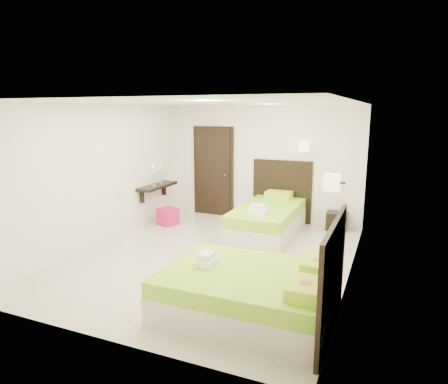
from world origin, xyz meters
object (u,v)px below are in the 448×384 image
at_px(bed_single, 269,218).
at_px(nightstand, 337,221).
at_px(ottoman, 168,217).
at_px(bed_double, 254,291).

bearing_deg(bed_single, nightstand, 33.55).
relative_size(bed_single, ottoman, 6.15).
distance_m(bed_double, nightstand, 4.13).
relative_size(nightstand, ottoman, 1.16).
distance_m(bed_single, nightstand, 1.51).
distance_m(bed_double, ottoman, 4.29).
bearing_deg(nightstand, bed_single, -149.62).
relative_size(bed_single, nightstand, 5.29).
xyz_separation_m(nightstand, ottoman, (-3.49, -1.08, -0.01)).
xyz_separation_m(bed_double, ottoman, (-3.04, 3.03, -0.12)).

